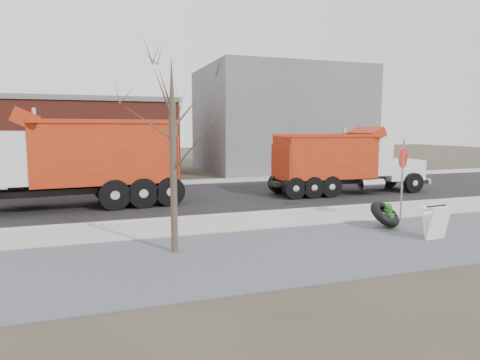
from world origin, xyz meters
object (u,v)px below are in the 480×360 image
object	(u,v)px
fire_hydrant	(388,217)
dump_truck_red_b	(71,159)
stop_sign	(403,167)
sandwich_board	(436,222)
truck_tire	(385,214)
dump_truck_red_a	(343,160)

from	to	relation	value
fire_hydrant	dump_truck_red_b	bearing A→B (deg)	146.46
fire_hydrant	dump_truck_red_b	world-z (taller)	dump_truck_red_b
stop_sign	sandwich_board	xyz separation A→B (m)	(-0.67, -2.35, -1.45)
truck_tire	dump_truck_red_a	bearing A→B (deg)	68.22
truck_tire	stop_sign	bearing A→B (deg)	27.01
stop_sign	dump_truck_red_b	world-z (taller)	dump_truck_red_b
dump_truck_red_a	dump_truck_red_b	xyz separation A→B (m)	(-12.90, 0.11, 0.36)
sandwich_board	fire_hydrant	bearing A→B (deg)	94.81
stop_sign	dump_truck_red_a	xyz separation A→B (m)	(1.74, 6.56, -0.29)
stop_sign	sandwich_board	distance (m)	2.84
fire_hydrant	dump_truck_red_b	xyz separation A→B (m)	(-10.17, 7.26, 1.68)
sandwich_board	stop_sign	bearing A→B (deg)	68.51
stop_sign	sandwich_board	world-z (taller)	stop_sign
fire_hydrant	dump_truck_red_a	xyz separation A→B (m)	(2.73, 7.15, 1.32)
fire_hydrant	dump_truck_red_b	size ratio (longest dim) A/B	0.09
fire_hydrant	truck_tire	xyz separation A→B (m)	(-0.12, 0.03, 0.09)
truck_tire	dump_truck_red_a	distance (m)	7.77
truck_tire	stop_sign	world-z (taller)	stop_sign
dump_truck_red_a	dump_truck_red_b	size ratio (longest dim) A/B	0.84
sandwich_board	dump_truck_red_a	xyz separation A→B (m)	(2.41, 8.91, 1.16)
sandwich_board	dump_truck_red_b	bearing A→B (deg)	133.77
fire_hydrant	sandwich_board	distance (m)	1.79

